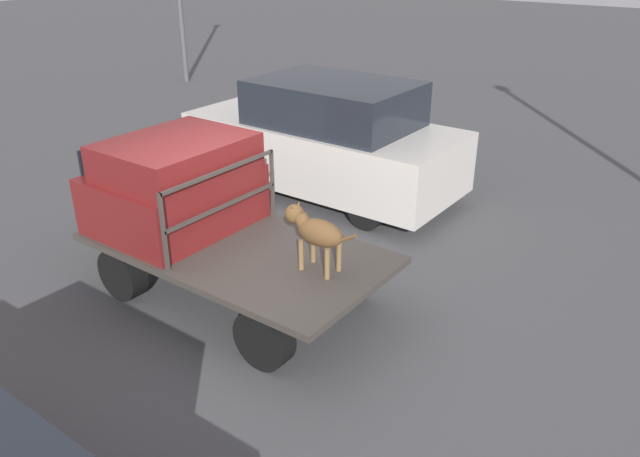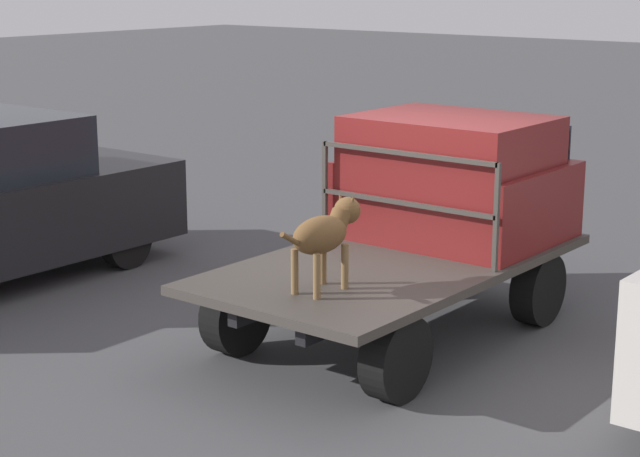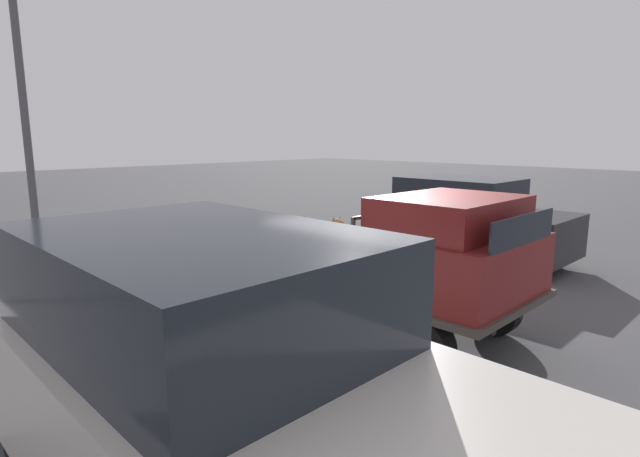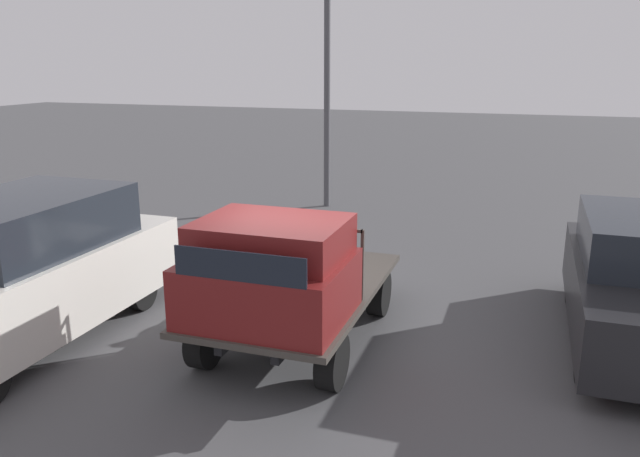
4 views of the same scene
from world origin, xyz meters
The scene contains 5 objects.
ground_plane centered at (0.00, 0.00, 0.00)m, with size 80.00×80.00×0.00m, color #474749.
flatbed_truck centered at (0.00, 0.00, 0.55)m, with size 3.78×2.00×0.75m.
truck_cab centered at (1.00, 0.00, 1.30)m, with size 1.60×1.88×1.17m.
truck_headboard centered at (0.17, 0.00, 1.36)m, with size 0.04×1.88×0.94m.
dog centered at (-1.12, -0.11, 1.22)m, with size 0.98×0.30×0.75m.
Camera 2 is at (-7.60, -5.20, 3.25)m, focal length 60.00 mm.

